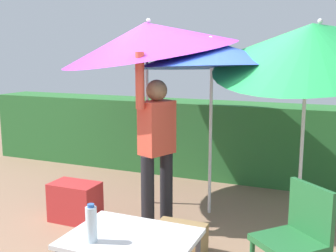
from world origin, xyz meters
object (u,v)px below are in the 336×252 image
object	(u,v)px
person_vendor	(157,143)
bottle_water	(91,224)
cooler_box	(75,202)
crate_cardboard	(180,239)
folding_table	(131,249)
chair_plastic	(297,235)
umbrella_yellow	(148,38)
umbrella_rainbow	(313,42)
umbrella_orange	(211,54)

from	to	relation	value
person_vendor	bottle_water	bearing A→B (deg)	-77.83
cooler_box	crate_cardboard	bearing A→B (deg)	-11.45
cooler_box	bottle_water	size ratio (longest dim) A/B	2.24
folding_table	chair_plastic	bearing A→B (deg)	44.73
chair_plastic	cooler_box	world-z (taller)	chair_plastic
umbrella_yellow	chair_plastic	xyz separation A→B (m)	(1.90, -1.39, -1.53)
umbrella_rainbow	umbrella_yellow	distance (m)	1.86
umbrella_rainbow	umbrella_orange	xyz separation A→B (m)	(-1.08, 0.14, -0.12)
person_vendor	folding_table	xyz separation A→B (m)	(0.59, -1.70, -0.29)
umbrella_orange	bottle_water	xyz separation A→B (m)	(0.01, -2.46, -1.01)
chair_plastic	folding_table	size ratio (longest dim) A/B	1.11
umbrella_orange	folding_table	size ratio (longest dim) A/B	2.61
umbrella_yellow	bottle_water	size ratio (longest dim) A/B	10.31
umbrella_yellow	folding_table	xyz separation A→B (m)	(0.98, -2.31, -1.40)
person_vendor	cooler_box	distance (m)	1.18
umbrella_orange	person_vendor	bearing A→B (deg)	-122.75
umbrella_rainbow	bottle_water	xyz separation A→B (m)	(-1.07, -2.32, -1.13)
person_vendor	crate_cardboard	bearing A→B (deg)	-46.46
umbrella_orange	crate_cardboard	size ratio (longest dim) A/B	4.46
umbrella_rainbow	crate_cardboard	size ratio (longest dim) A/B	5.41
folding_table	bottle_water	xyz separation A→B (m)	(-0.19, -0.15, 0.20)
person_vendor	cooler_box	size ratio (longest dim) A/B	3.50
umbrella_orange	umbrella_yellow	size ratio (longest dim) A/B	0.84
umbrella_orange	folding_table	xyz separation A→B (m)	(0.20, -2.31, -1.21)
person_vendor	umbrella_orange	bearing A→B (deg)	57.25
person_vendor	umbrella_yellow	bearing A→B (deg)	122.63
chair_plastic	bottle_water	distance (m)	1.58
chair_plastic	crate_cardboard	bearing A→B (deg)	163.62
umbrella_yellow	bottle_water	xyz separation A→B (m)	(0.79, -2.46, -1.20)
crate_cardboard	folding_table	xyz separation A→B (m)	(0.14, -1.23, 0.50)
bottle_water	person_vendor	bearing A→B (deg)	102.17
umbrella_orange	folding_table	distance (m)	2.62
umbrella_orange	cooler_box	size ratio (longest dim) A/B	3.88
umbrella_orange	crate_cardboard	bearing A→B (deg)	-86.88
umbrella_yellow	cooler_box	distance (m)	2.06
umbrella_rainbow	person_vendor	bearing A→B (deg)	-162.38
umbrella_yellow	folding_table	size ratio (longest dim) A/B	3.09
umbrella_rainbow	person_vendor	size ratio (longest dim) A/B	1.34
umbrella_yellow	crate_cardboard	world-z (taller)	umbrella_yellow
folding_table	cooler_box	bearing A→B (deg)	135.06
crate_cardboard	person_vendor	bearing A→B (deg)	133.54
umbrella_rainbow	chair_plastic	xyz separation A→B (m)	(0.04, -1.25, -1.47)
folding_table	umbrella_yellow	bearing A→B (deg)	112.89
person_vendor	chair_plastic	distance (m)	1.76
umbrella_rainbow	bottle_water	world-z (taller)	umbrella_rainbow
bottle_water	umbrella_orange	bearing A→B (deg)	90.21
cooler_box	bottle_water	world-z (taller)	bottle_water
bottle_water	umbrella_yellow	bearing A→B (deg)	107.77
crate_cardboard	bottle_water	size ratio (longest dim) A/B	1.95
chair_plastic	folding_table	bearing A→B (deg)	-135.27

